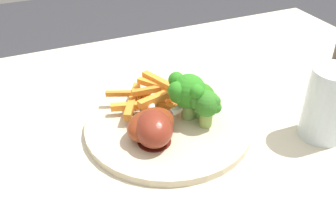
# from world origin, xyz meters

# --- Properties ---
(dining_table) EXTENTS (1.06, 0.70, 0.72)m
(dining_table) POSITION_xyz_m (0.00, 0.00, 0.60)
(dining_table) COLOR beige
(dining_table) RESTS_ON ground_plane
(dinner_plate) EXTENTS (0.26, 0.26, 0.01)m
(dinner_plate) POSITION_xyz_m (0.02, 0.02, 0.72)
(dinner_plate) COLOR beige
(dinner_plate) RESTS_ON dining_table
(broccoli_floret_front) EXTENTS (0.06, 0.07, 0.08)m
(broccoli_floret_front) POSITION_xyz_m (-0.01, 0.02, 0.78)
(broccoli_floret_front) COLOR #7DAA57
(broccoli_floret_front) RESTS_ON dinner_plate
(broccoli_floret_middle) EXTENTS (0.05, 0.04, 0.06)m
(broccoli_floret_middle) POSITION_xyz_m (-0.03, 0.05, 0.77)
(broccoli_floret_middle) COLOR #89AC53
(broccoli_floret_middle) RESTS_ON dinner_plate
(broccoli_floret_back) EXTENTS (0.05, 0.05, 0.06)m
(broccoli_floret_back) POSITION_xyz_m (-0.03, 0.03, 0.77)
(broccoli_floret_back) COLOR #73BD51
(broccoli_floret_back) RESTS_ON dinner_plate
(carrot_fries_pile) EXTENTS (0.16, 0.10, 0.04)m
(carrot_fries_pile) POSITION_xyz_m (0.03, -0.03, 0.75)
(carrot_fries_pile) COLOR orange
(carrot_fries_pile) RESTS_ON dinner_plate
(chicken_drumstick_near) EXTENTS (0.13, 0.08, 0.04)m
(chicken_drumstick_near) POSITION_xyz_m (0.06, 0.04, 0.75)
(chicken_drumstick_near) COLOR #5C1D0D
(chicken_drumstick_near) RESTS_ON dinner_plate
(chicken_drumstick_far) EXTENTS (0.08, 0.12, 0.05)m
(chicken_drumstick_far) POSITION_xyz_m (0.06, 0.05, 0.75)
(chicken_drumstick_far) COLOR #561910
(chicken_drumstick_far) RESTS_ON dinner_plate
(water_glass) EXTENTS (0.07, 0.07, 0.11)m
(water_glass) POSITION_xyz_m (-0.19, 0.13, 0.77)
(water_glass) COLOR silver
(water_glass) RESTS_ON dining_table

